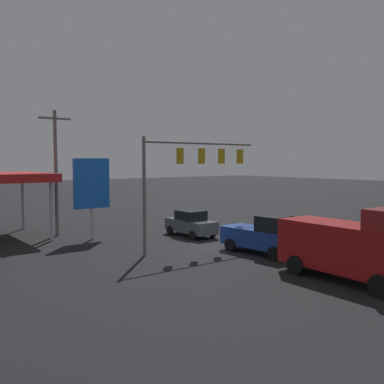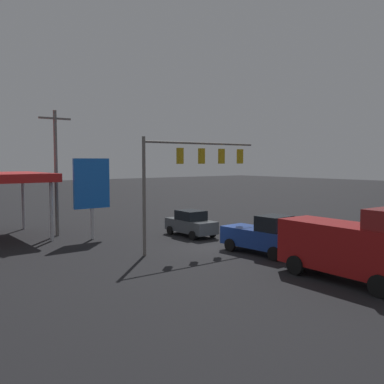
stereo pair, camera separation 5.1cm
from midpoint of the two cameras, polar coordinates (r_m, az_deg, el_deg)
ground_plane at (r=28.07m, az=2.57°, el=-7.42°), size 200.00×200.00×0.00m
traffic_signal_assembly at (r=27.33m, az=0.04°, el=3.68°), size 8.95×0.43×7.07m
utility_pole at (r=33.54m, az=-17.64°, el=2.84°), size 2.40×0.26×9.38m
price_sign at (r=31.34m, az=-13.19°, el=0.87°), size 2.69×0.27×5.81m
delivery_truck at (r=21.34m, az=20.70°, el=-6.75°), size 2.71×6.86×3.58m
pickup_parked at (r=26.39m, az=9.65°, el=-5.77°), size 2.55×5.33×2.40m
sedan_waiting at (r=32.18m, az=-0.11°, el=-4.21°), size 2.10×4.42×1.93m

